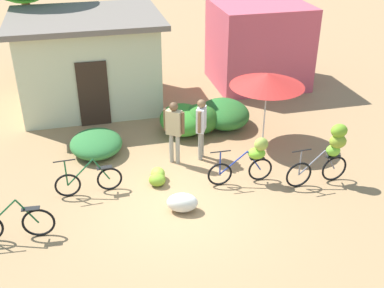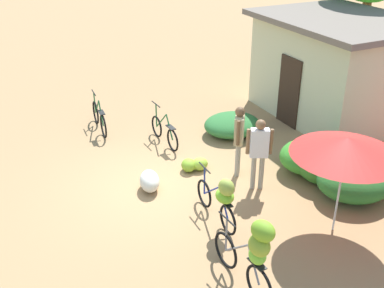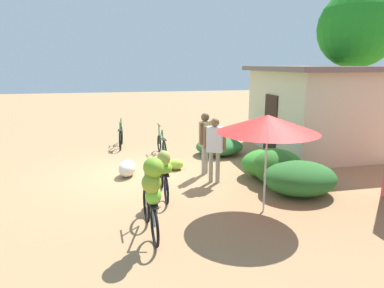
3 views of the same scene
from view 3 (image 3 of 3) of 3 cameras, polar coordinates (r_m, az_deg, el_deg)
ground_plane at (r=9.76m, az=-9.03°, el=-5.01°), size 60.00×60.00×0.00m
building_low at (r=12.82m, az=19.89°, el=5.54°), size 4.69×3.84×2.95m
tree_behind_building at (r=15.92m, az=25.79°, el=16.80°), size 3.12×3.12×5.97m
hedge_bush_front_left at (r=11.69m, az=4.55°, el=-0.42°), size 1.41×1.60×0.56m
hedge_bush_front_right at (r=9.58m, az=13.04°, el=-3.12°), size 1.37×1.65×0.77m
hedge_bush_mid at (r=9.08m, az=13.41°, el=-3.74°), size 1.07×1.06×0.86m
hedge_bush_by_door at (r=8.53m, az=17.42°, el=-5.41°), size 1.49×1.75×0.77m
market_umbrella at (r=6.95m, az=12.46°, el=3.31°), size 2.04×2.04×2.04m
bicycle_leftmost at (r=13.04m, az=-11.72°, el=1.14°), size 1.70×0.19×0.97m
bicycle_near_pile at (r=11.57m, az=-5.06°, el=-0.28°), size 1.58×0.16×0.98m
bicycle_center_loaded at (r=7.71m, az=-4.67°, el=-4.39°), size 1.65×0.37×1.20m
bicycle_by_shop at (r=5.88m, az=-6.68°, el=-7.76°), size 1.65×0.42×1.54m
banana_pile_on_ground at (r=10.05m, az=-3.42°, el=-3.41°), size 0.51×0.72×0.31m
produce_sack at (r=9.61m, az=-10.73°, el=-4.00°), size 0.79×0.61×0.44m
person_vendor at (r=9.41m, az=2.17°, el=1.17°), size 0.48×0.40×1.72m
person_bystander at (r=8.74m, az=3.78°, el=0.09°), size 0.36×0.53×1.70m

